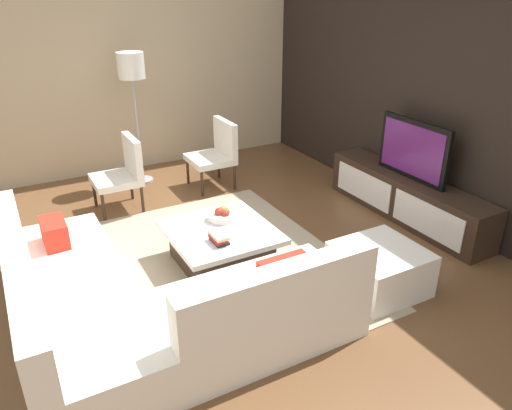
{
  "coord_description": "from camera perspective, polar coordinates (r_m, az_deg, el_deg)",
  "views": [
    {
      "loc": [
        3.64,
        -1.58,
        2.54
      ],
      "look_at": [
        -0.09,
        0.48,
        0.55
      ],
      "focal_mm": 34.33,
      "sensor_mm": 36.0,
      "label": 1
    }
  ],
  "objects": [
    {
      "name": "television",
      "position": [
        5.65,
        17.85,
        6.16
      ],
      "size": [
        0.96,
        0.06,
        0.65
      ],
      "color": "black",
      "rests_on": "media_console"
    },
    {
      "name": "feature_wall_back",
      "position": [
        5.73,
        20.78,
        11.97
      ],
      "size": [
        6.4,
        0.12,
        2.8
      ],
      "primitive_type": "cube",
      "color": "black",
      "rests_on": "ground"
    },
    {
      "name": "ottoman",
      "position": [
        4.49,
        14.17,
        -7.25
      ],
      "size": [
        0.7,
        0.7,
        0.4
      ],
      "primitive_type": "cube",
      "color": "white",
      "rests_on": "ground"
    },
    {
      "name": "fruit_bowl",
      "position": [
        4.79,
        -4.0,
        -1.15
      ],
      "size": [
        0.28,
        0.28,
        0.13
      ],
      "color": "silver",
      "rests_on": "coffee_table"
    },
    {
      "name": "side_wall_left",
      "position": [
        7.16,
        -14.65,
        15.07
      ],
      "size": [
        0.12,
        5.2,
        2.8
      ],
      "primitive_type": "cube",
      "color": "#C6B28E",
      "rests_on": "ground"
    },
    {
      "name": "accent_chair_far",
      "position": [
        6.45,
        -4.59,
        6.38
      ],
      "size": [
        0.57,
        0.54,
        0.87
      ],
      "rotation": [
        0.0,
        0.0,
        0.15
      ],
      "color": "#332319",
      "rests_on": "ground"
    },
    {
      "name": "accent_chair_near",
      "position": [
        5.96,
        -15.2,
        3.97
      ],
      "size": [
        0.54,
        0.53,
        0.87
      ],
      "rotation": [
        0.0,
        0.0,
        -0.01
      ],
      "color": "#332319",
      "rests_on": "ground"
    },
    {
      "name": "media_console",
      "position": [
        5.85,
        17.12,
        0.82
      ],
      "size": [
        2.19,
        0.43,
        0.5
      ],
      "color": "#332319",
      "rests_on": "ground"
    },
    {
      "name": "coffee_table",
      "position": [
        4.72,
        -4.11,
        -4.77
      ],
      "size": [
        0.99,
        0.96,
        0.38
      ],
      "color": "#332319",
      "rests_on": "ground"
    },
    {
      "name": "sectional_couch",
      "position": [
        3.92,
        -13.27,
        -11.09
      ],
      "size": [
        2.41,
        2.38,
        0.79
      ],
      "color": "white",
      "rests_on": "ground"
    },
    {
      "name": "floor_lamp",
      "position": [
        6.52,
        -14.29,
        14.65
      ],
      "size": [
        0.34,
        0.34,
        1.71
      ],
      "color": "#A5A5AA",
      "rests_on": "ground"
    },
    {
      "name": "area_rug",
      "position": [
        4.78,
        -5.13,
        -7.09
      ],
      "size": [
        2.95,
        2.41,
        0.01
      ],
      "primitive_type": "cube",
      "color": "tan",
      "rests_on": "ground"
    },
    {
      "name": "ground_plane",
      "position": [
        4.71,
        -4.63,
        -7.71
      ],
      "size": [
        14.0,
        14.0,
        0.0
      ],
      "primitive_type": "plane",
      "color": "brown"
    },
    {
      "name": "book_stack",
      "position": [
        4.39,
        -4.37,
        -3.85
      ],
      "size": [
        0.21,
        0.13,
        0.09
      ],
      "color": "#1E232D",
      "rests_on": "coffee_table"
    }
  ]
}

